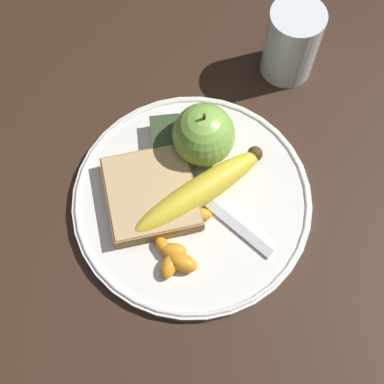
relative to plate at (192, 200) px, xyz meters
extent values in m
plane|color=#332116|center=(0.00, 0.00, -0.01)|extent=(3.00, 3.00, 0.00)
cylinder|color=silver|center=(0.00, 0.00, 0.00)|extent=(0.29, 0.29, 0.01)
torus|color=silver|center=(0.00, 0.00, 0.00)|extent=(0.28, 0.28, 0.01)
cylinder|color=silver|center=(-0.18, 0.15, 0.04)|extent=(0.07, 0.07, 0.10)
cylinder|color=#F4A81E|center=(-0.18, 0.15, 0.04)|extent=(0.06, 0.06, 0.08)
sphere|color=#84BC47|center=(-0.06, 0.02, 0.04)|extent=(0.08, 0.08, 0.08)
cylinder|color=brown|center=(-0.06, 0.02, 0.08)|extent=(0.00, 0.00, 0.01)
ellipsoid|color=yellow|center=(0.00, 0.01, 0.02)|extent=(0.12, 0.18, 0.03)
sphere|color=#473319|center=(-0.04, 0.08, 0.02)|extent=(0.02, 0.02, 0.02)
cube|color=olive|center=(-0.01, -0.05, 0.02)|extent=(0.12, 0.12, 0.02)
cube|color=tan|center=(-0.01, -0.05, 0.02)|extent=(0.12, 0.11, 0.02)
cube|color=#B2B2B7|center=(0.03, 0.04, 0.01)|extent=(0.10, 0.09, 0.00)
cube|color=#B2B2B7|center=(-0.04, -0.02, 0.01)|extent=(0.06, 0.06, 0.00)
cube|color=white|center=(-0.08, -0.02, 0.01)|extent=(0.04, 0.04, 0.02)
cube|color=#334728|center=(-0.08, -0.02, 0.02)|extent=(0.05, 0.04, 0.00)
ellipsoid|color=orange|center=(0.08, -0.02, 0.01)|extent=(0.03, 0.04, 0.02)
ellipsoid|color=orange|center=(0.08, -0.04, 0.01)|extent=(0.03, 0.03, 0.02)
ellipsoid|color=orange|center=(0.02, -0.05, 0.01)|extent=(0.04, 0.04, 0.02)
ellipsoid|color=orange|center=(0.06, -0.03, 0.01)|extent=(0.02, 0.03, 0.02)
ellipsoid|color=orange|center=(0.01, -0.03, 0.01)|extent=(0.03, 0.02, 0.02)
ellipsoid|color=orange|center=(0.06, -0.04, 0.01)|extent=(0.03, 0.03, 0.01)
ellipsoid|color=orange|center=(0.02, 0.01, 0.01)|extent=(0.02, 0.03, 0.01)
camera|label=1|loc=(0.24, -0.03, 0.60)|focal=50.00mm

